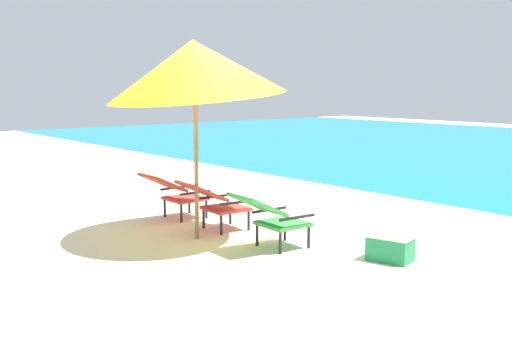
{
  "coord_description": "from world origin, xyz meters",
  "views": [
    {
      "loc": [
        6.16,
        -4.81,
        1.87
      ],
      "look_at": [
        0.0,
        0.25,
        0.75
      ],
      "focal_mm": 42.29,
      "sensor_mm": 36.0,
      "label": 1
    }
  ],
  "objects_px": {
    "lounge_chair_left": "(175,191)",
    "beach_umbrella_center": "(195,69)",
    "cooler_box": "(390,246)",
    "lounge_chair_right": "(271,215)",
    "lounge_chair_center": "(214,201)"
  },
  "relations": [
    {
      "from": "lounge_chair_left",
      "to": "beach_umbrella_center",
      "type": "relative_size",
      "value": 0.35
    },
    {
      "from": "beach_umbrella_center",
      "to": "cooler_box",
      "type": "xyz_separation_m",
      "value": [
        2.11,
        1.08,
        -1.91
      ]
    },
    {
      "from": "lounge_chair_left",
      "to": "cooler_box",
      "type": "height_order",
      "value": "lounge_chair_left"
    },
    {
      "from": "lounge_chair_right",
      "to": "lounge_chair_left",
      "type": "bearing_deg",
      "value": -179.68
    },
    {
      "from": "lounge_chair_right",
      "to": "beach_umbrella_center",
      "type": "xyz_separation_m",
      "value": [
        -0.95,
        -0.38,
        1.67
      ]
    },
    {
      "from": "lounge_chair_left",
      "to": "beach_umbrella_center",
      "type": "height_order",
      "value": "beach_umbrella_center"
    },
    {
      "from": "lounge_chair_center",
      "to": "lounge_chair_right",
      "type": "distance_m",
      "value": 1.13
    },
    {
      "from": "lounge_chair_left",
      "to": "lounge_chair_center",
      "type": "height_order",
      "value": "same"
    },
    {
      "from": "lounge_chair_right",
      "to": "lounge_chair_center",
      "type": "bearing_deg",
      "value": 179.28
    },
    {
      "from": "lounge_chair_center",
      "to": "cooler_box",
      "type": "bearing_deg",
      "value": 16.49
    },
    {
      "from": "beach_umbrella_center",
      "to": "cooler_box",
      "type": "height_order",
      "value": "beach_umbrella_center"
    },
    {
      "from": "lounge_chair_right",
      "to": "cooler_box",
      "type": "distance_m",
      "value": 1.37
    },
    {
      "from": "lounge_chair_right",
      "to": "cooler_box",
      "type": "relative_size",
      "value": 1.69
    },
    {
      "from": "lounge_chair_center",
      "to": "beach_umbrella_center",
      "type": "relative_size",
      "value": 0.36
    },
    {
      "from": "beach_umbrella_center",
      "to": "cooler_box",
      "type": "bearing_deg",
      "value": 27.03
    }
  ]
}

